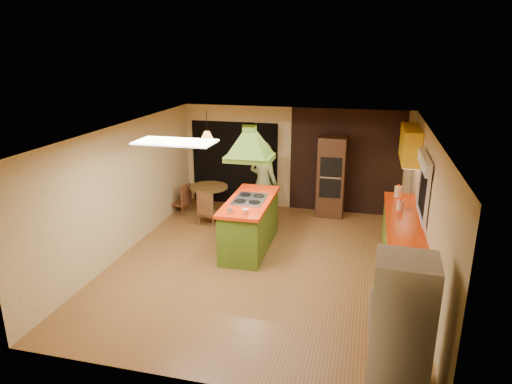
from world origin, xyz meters
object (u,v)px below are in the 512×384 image
(refrigerator, at_px, (401,325))
(canister_large, at_px, (398,192))
(man, at_px, (263,183))
(wall_oven, at_px, (332,177))
(dining_table, at_px, (209,194))
(kitchen_island, at_px, (250,224))

(refrigerator, bearing_deg, canister_large, 90.36)
(man, relative_size, wall_oven, 1.01)
(refrigerator, height_order, canister_large, refrigerator)
(wall_oven, distance_m, dining_table, 2.95)
(man, distance_m, refrigerator, 5.48)
(man, xyz_separation_m, canister_large, (2.88, -0.18, 0.08))
(man, height_order, canister_large, man)
(kitchen_island, relative_size, canister_large, 9.37)
(kitchen_island, height_order, dining_table, kitchen_island)
(kitchen_island, height_order, canister_large, canister_large)
(kitchen_island, height_order, refrigerator, refrigerator)
(wall_oven, xyz_separation_m, canister_large, (1.44, -1.11, 0.08))
(wall_oven, height_order, dining_table, wall_oven)
(kitchen_island, distance_m, canister_large, 3.11)
(man, xyz_separation_m, refrigerator, (2.72, -4.75, -0.12))
(refrigerator, distance_m, canister_large, 4.58)
(kitchen_island, distance_m, dining_table, 2.24)
(refrigerator, distance_m, dining_table, 6.55)
(kitchen_island, bearing_deg, wall_oven, 58.22)
(dining_table, bearing_deg, man, -12.77)
(kitchen_island, height_order, wall_oven, wall_oven)
(kitchen_island, bearing_deg, man, 91.32)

